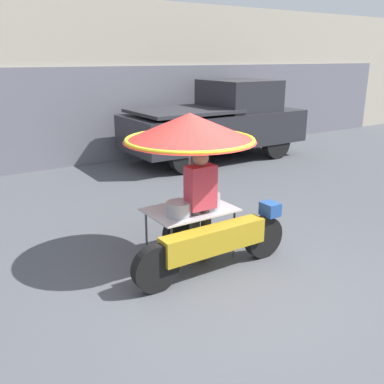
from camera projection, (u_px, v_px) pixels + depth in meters
name	position (u px, v px, depth m)	size (l,w,h in m)	color
ground_plane	(233.00, 288.00, 5.08)	(36.00, 36.00, 0.00)	#4C4F54
shopfront_building	(40.00, 83.00, 10.79)	(28.00, 2.06, 4.01)	#B2A893
vendor_motorcycle_cart	(194.00, 152.00, 5.40)	(2.24, 1.69, 1.96)	black
vendor_person	(201.00, 201.00, 5.51)	(0.38, 0.22, 1.53)	#4C473D
pickup_truck	(219.00, 122.00, 11.26)	(4.82, 1.95, 2.05)	black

